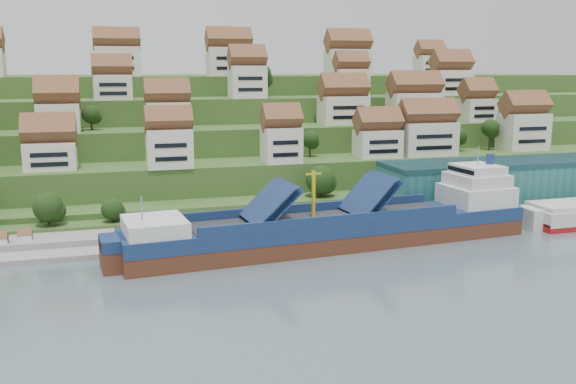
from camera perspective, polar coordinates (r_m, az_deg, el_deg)
name	(u,v)px	position (r m, az deg, el deg)	size (l,w,h in m)	color
ground	(321,245)	(123.72, 2.93, -4.77)	(300.00, 300.00, 0.00)	slate
quay	(384,216)	(144.18, 8.54, -2.15)	(180.00, 14.00, 2.20)	gray
pebble_beach	(3,249)	(130.32, -23.97, -4.68)	(45.00, 20.00, 1.00)	gray
hillside	(223,136)	(220.78, -5.80, 4.97)	(260.00, 128.00, 31.00)	#2D4C1E
hillside_village	(269,103)	(178.56, -1.70, 7.94)	(159.53, 63.63, 28.81)	silver
hillside_trees	(223,138)	(159.93, -5.82, 4.84)	(138.32, 62.65, 32.31)	#1E3B13
warehouse	(505,181)	(160.40, 18.77, 0.94)	(60.00, 15.00, 10.00)	#276A66
flagpole	(386,196)	(137.75, 8.75, -0.31)	(1.28, 0.16, 8.00)	gray
cargo_ship	(343,228)	(123.54, 4.95, -3.21)	(80.27, 19.39, 17.65)	#542919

